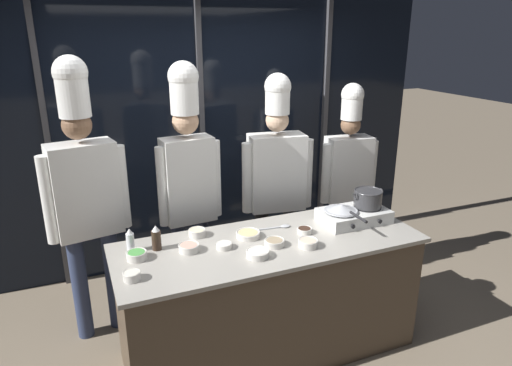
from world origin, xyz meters
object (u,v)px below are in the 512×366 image
Objects in this scene: prep_bowl_garlic at (132,275)px; prep_bowl_mushrooms at (275,242)px; portable_stove at (354,215)px; chef_sous at (188,172)px; prep_bowl_chicken at (308,243)px; chef_pastry at (348,168)px; stock_pot at (368,198)px; frying_pan at (341,208)px; prep_bowl_scallions at (137,255)px; chef_line at (277,173)px; prep_bowl_shrimp at (189,247)px; squeeze_bottle_soy at (156,238)px; chef_head at (85,186)px; prep_bowl_rice at (224,245)px; prep_bowl_ginger at (248,234)px; prep_bowl_soy_glaze at (304,230)px; squeeze_bottle_clear at (130,241)px; prep_bowl_noodles at (197,232)px; prep_bowl_onion at (258,253)px; serving_spoon_slotted at (281,227)px.

prep_bowl_garlic reaches higher than prep_bowl_mushrooms.
portable_stove is 1.32m from chef_sous.
chef_pastry reaches higher than prep_bowl_chicken.
frying_pan is at bearing -178.94° from stock_pot.
prep_bowl_scallions is 1.47m from chef_line.
squeeze_bottle_soy is at bearing 149.88° from prep_bowl_shrimp.
chef_head is (-1.87, 0.67, 0.28)m from portable_stove.
prep_bowl_ginger is at bearing 24.88° from prep_bowl_rice.
chef_sous is (-0.66, 0.69, 0.32)m from prep_bowl_soy_glaze.
chef_pastry reaches higher than squeeze_bottle_soy.
portable_stove is 4.93× the size of prep_bowl_garlic.
chef_line is at bearing 35.52° from prep_bowl_shrimp.
chef_line is at bearing 170.61° from chef_head.
prep_bowl_chicken is (-0.53, -0.24, -0.02)m from portable_stove.
squeeze_bottle_clear is 0.08× the size of chef_line.
chef_head reaches higher than chef_pastry.
portable_stove is at bearing 123.48° from chef_line.
squeeze_bottle_soy is 0.80m from prep_bowl_mushrooms.
squeeze_bottle_soy is (-1.48, 0.12, 0.03)m from portable_stove.
squeeze_bottle_soy is 0.32m from prep_bowl_noodles.
prep_bowl_rice is 1.12m from chef_head.
chef_line reaches higher than frying_pan.
prep_bowl_onion is 1.36m from chef_head.
prep_bowl_scallions is at bearing 178.95° from portable_stove.
prep_bowl_garlic is (-1.58, -0.21, -0.10)m from frying_pan.
chef_sous is at bearing 10.60° from chef_pastry.
frying_pan is (-0.12, -0.00, 0.08)m from portable_stove.
prep_bowl_soy_glaze is 1.05× the size of prep_bowl_garlic.
serving_spoon_slotted is (-0.03, 0.35, -0.02)m from prep_bowl_chicken.
prep_bowl_garlic is 0.68× the size of prep_bowl_onion.
prep_bowl_noodles and prep_bowl_garlic have the same top height.
prep_bowl_noodles is 0.28m from prep_bowl_rice.
serving_spoon_slotted is (0.34, 0.35, -0.02)m from prep_bowl_onion.
squeeze_bottle_clear is at bearing 174.95° from stock_pot.
prep_bowl_onion is (0.79, -0.02, -0.00)m from prep_bowl_garlic.
chef_head is (-0.18, 0.89, 0.30)m from prep_bowl_garlic.
prep_bowl_noodles is 0.79m from prep_bowl_chicken.
stock_pot reaches higher than prep_bowl_shrimp.
prep_bowl_scallions is at bearing 169.47° from prep_bowl_mushrooms.
portable_stove reaches higher than prep_bowl_onion.
portable_stove is at bearing 7.36° from prep_bowl_garlic.
serving_spoon_slotted is at bearing 11.05° from prep_bowl_ginger.
serving_spoon_slotted is 0.66m from chef_line.
prep_bowl_onion is (-0.37, 0.00, -0.00)m from prep_bowl_chicken.
prep_bowl_rice is 0.57m from prep_bowl_scallions.
chef_pastry is (0.88, 0.79, 0.14)m from prep_bowl_soy_glaze.
prep_bowl_scallions is at bearing -148.82° from squeeze_bottle_soy.
chef_sous reaches higher than prep_bowl_noodles.
prep_bowl_scallions is 0.86× the size of prep_bowl_onion.
prep_bowl_noodles is 1.17× the size of prep_bowl_garlic.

